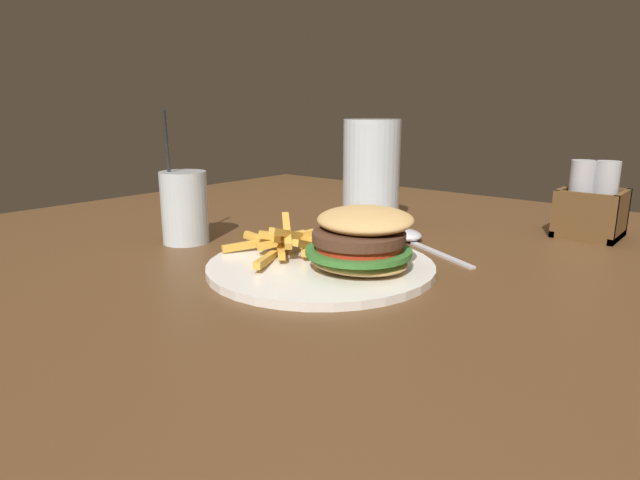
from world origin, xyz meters
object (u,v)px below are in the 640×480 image
meal_plate_near (338,253)px  condiment_caddy (591,208)px  beer_glass (371,176)px  juice_glass (185,209)px  spoon (408,236)px

meal_plate_near → condiment_caddy: (0.19, 0.40, 0.02)m
meal_plate_near → beer_glass: (-0.11, 0.24, 0.06)m
beer_glass → condiment_caddy: beer_glass is taller
juice_glass → spoon: juice_glass is taller
juice_glass → condiment_caddy: size_ratio=1.65×
juice_glass → spoon: size_ratio=1.06×
spoon → juice_glass: bearing=68.3°
meal_plate_near → juice_glass: 0.27m
juice_glass → condiment_caddy: 0.62m
spoon → condiment_caddy: bearing=-106.4°
beer_glass → meal_plate_near: bearing=-64.2°
juice_glass → spoon: 0.34m
beer_glass → condiment_caddy: size_ratio=1.51×
beer_glass → condiment_caddy: 0.34m
beer_glass → spoon: 0.13m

